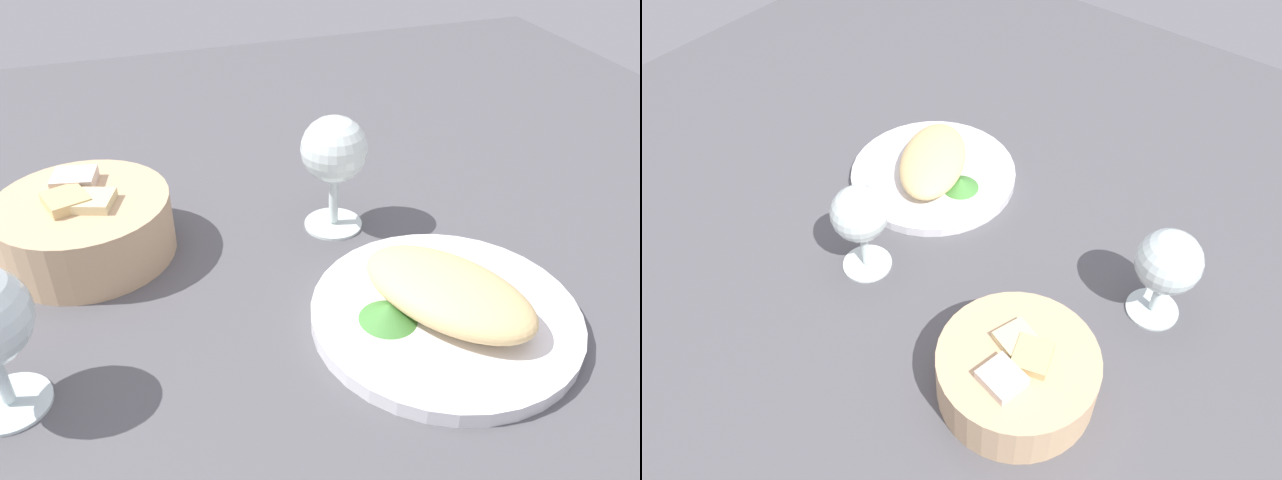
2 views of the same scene
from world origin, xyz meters
TOP-DOWN VIEW (x-y plane):
  - ground_plane at (0.00, 0.00)cm, footprint 140.00×140.00cm
  - plate at (-10.80, -10.65)cm, footprint 23.27×23.27cm
  - omelette at (-10.80, -10.65)cm, footprint 18.31×15.66cm
  - lettuce_garnish at (-10.42, -5.44)cm, footprint 5.01×5.01cm
  - bread_basket at (9.86, 18.00)cm, footprint 16.77×16.77cm
  - wine_glass_near at (6.86, -6.69)cm, footprint 6.80×6.80cm
  - wine_glass_far at (-8.80, 24.64)cm, footprint 7.36×7.36cm

SIDE VIEW (x-z plane):
  - ground_plane at x=0.00cm, z-range -2.00..0.00cm
  - plate at x=-10.80cm, z-range 0.00..1.40cm
  - lettuce_garnish at x=-10.42cm, z-range 1.40..2.92cm
  - bread_basket at x=9.86cm, z-range -0.41..6.93cm
  - omelette at x=-10.80cm, z-range 1.40..5.30cm
  - wine_glass_far at x=-8.80cm, z-range 1.98..14.33cm
  - wine_glass_near at x=6.86cm, z-range 2.13..14.50cm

